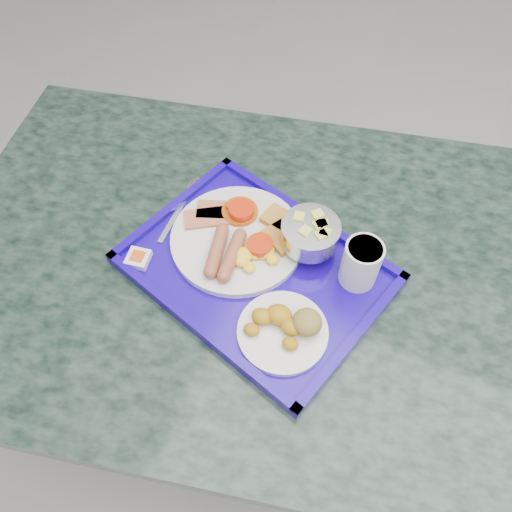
{
  "coord_description": "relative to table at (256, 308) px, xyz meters",
  "views": [
    {
      "loc": [
        -0.41,
        -0.29,
        1.56
      ],
      "look_at": [
        -0.59,
        0.17,
        0.82
      ],
      "focal_mm": 35.0,
      "sensor_mm": 36.0,
      "label": 1
    }
  ],
  "objects": [
    {
      "name": "bread_plate",
      "position": [
        0.1,
        -0.13,
        0.23
      ],
      "size": [
        0.15,
        0.15,
        0.05
      ],
      "rotation": [
        0.0,
        0.0,
        0.18
      ],
      "color": "silver",
      "rests_on": "tray"
    },
    {
      "name": "spoon",
      "position": [
        -0.18,
        0.09,
        0.22
      ],
      "size": [
        0.03,
        0.18,
        0.01
      ],
      "rotation": [
        0.0,
        0.0,
        0.02
      ],
      "color": "#ADADAF",
      "rests_on": "tray"
    },
    {
      "name": "knife",
      "position": [
        -0.2,
        0.04,
        0.21
      ],
      "size": [
        0.07,
        0.15,
        0.0
      ],
      "primitive_type": "cube",
      "rotation": [
        0.0,
        0.0,
        -0.37
      ],
      "color": "#ADADAF",
      "rests_on": "tray"
    },
    {
      "name": "main_plate",
      "position": [
        -0.04,
        0.02,
        0.23
      ],
      "size": [
        0.25,
        0.25,
        0.04
      ],
      "rotation": [
        0.0,
        0.0,
        0.03
      ],
      "color": "silver",
      "rests_on": "tray"
    },
    {
      "name": "table",
      "position": [
        0.0,
        0.0,
        0.0
      ],
      "size": [
        1.35,
        1.02,
        0.77
      ],
      "rotation": [
        0.0,
        0.0,
        0.17
      ],
      "color": "gray",
      "rests_on": "floor"
    },
    {
      "name": "juice_cup",
      "position": [
        0.19,
        0.02,
        0.26
      ],
      "size": [
        0.07,
        0.07,
        0.09
      ],
      "color": "silver",
      "rests_on": "tray"
    },
    {
      "name": "jam_packet",
      "position": [
        -0.2,
        -0.09,
        0.22
      ],
      "size": [
        0.05,
        0.05,
        0.02
      ],
      "rotation": [
        0.0,
        0.0,
        0.13
      ],
      "color": "white",
      "rests_on": "tray"
    },
    {
      "name": "tray",
      "position": [
        0.01,
        -0.03,
        0.21
      ],
      "size": [
        0.54,
        0.46,
        0.03
      ],
      "rotation": [
        0.0,
        0.0,
        -0.33
      ],
      "color": "#170392",
      "rests_on": "table"
    },
    {
      "name": "fruit_bowl",
      "position": [
        0.09,
        0.05,
        0.26
      ],
      "size": [
        0.11,
        0.11,
        0.07
      ],
      "color": "#ADADAF",
      "rests_on": "tray"
    }
  ]
}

